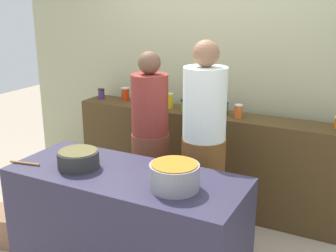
# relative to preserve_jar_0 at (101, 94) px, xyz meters

# --- Properties ---
(storefront_wall) EXTENTS (4.80, 0.12, 3.00)m
(storefront_wall) POSITION_rel_preserve_jar_0_xyz_m (1.22, 0.35, 0.46)
(storefront_wall) COLOR #AEAE87
(storefront_wall) RESTS_ON ground
(display_shelf) EXTENTS (2.70, 0.36, 0.99)m
(display_shelf) POSITION_rel_preserve_jar_0_xyz_m (1.22, -0.00, -0.55)
(display_shelf) COLOR #4B361C
(display_shelf) RESTS_ON ground
(prep_table) EXTENTS (1.70, 0.70, 0.88)m
(prep_table) POSITION_rel_preserve_jar_0_xyz_m (1.22, -1.40, -0.60)
(prep_table) COLOR #2D2942
(prep_table) RESTS_ON ground
(preserve_jar_0) EXTENTS (0.07, 0.07, 0.11)m
(preserve_jar_0) POSITION_rel_preserve_jar_0_xyz_m (0.00, 0.00, 0.00)
(preserve_jar_0) COLOR #492C5F
(preserve_jar_0) RESTS_ON display_shelf
(preserve_jar_1) EXTENTS (0.09, 0.09, 0.14)m
(preserve_jar_1) POSITION_rel_preserve_jar_0_xyz_m (0.28, 0.06, 0.02)
(preserve_jar_1) COLOR #BD2D0A
(preserve_jar_1) RESTS_ON display_shelf
(preserve_jar_2) EXTENTS (0.07, 0.07, 0.14)m
(preserve_jar_2) POSITION_rel_preserve_jar_0_xyz_m (0.63, 0.02, 0.02)
(preserve_jar_2) COLOR olive
(preserve_jar_2) RESTS_ON display_shelf
(preserve_jar_3) EXTENTS (0.09, 0.09, 0.15)m
(preserve_jar_3) POSITION_rel_preserve_jar_0_xyz_m (0.84, -0.01, 0.02)
(preserve_jar_3) COLOR yellow
(preserve_jar_3) RESTS_ON display_shelf
(preserve_jar_4) EXTENTS (0.09, 0.09, 0.11)m
(preserve_jar_4) POSITION_rel_preserve_jar_0_xyz_m (1.04, -0.05, 0.00)
(preserve_jar_4) COLOR #619422
(preserve_jar_4) RESTS_ON display_shelf
(preserve_jar_5) EXTENTS (0.09, 0.09, 0.10)m
(preserve_jar_5) POSITION_rel_preserve_jar_0_xyz_m (1.14, -0.02, -0.00)
(preserve_jar_5) COLOR #42295B
(preserve_jar_5) RESTS_ON display_shelf
(preserve_jar_6) EXTENTS (0.09, 0.09, 0.12)m
(preserve_jar_6) POSITION_rel_preserve_jar_0_xyz_m (1.43, -0.01, 0.00)
(preserve_jar_6) COLOR #2A4F2C
(preserve_jar_6) RESTS_ON display_shelf
(preserve_jar_7) EXTENTS (0.07, 0.07, 0.13)m
(preserve_jar_7) POSITION_rel_preserve_jar_0_xyz_m (1.58, -0.04, 0.01)
(preserve_jar_7) COLOR orange
(preserve_jar_7) RESTS_ON display_shelf
(cooking_pot_left) EXTENTS (0.30, 0.30, 0.13)m
(cooking_pot_left) POSITION_rel_preserve_jar_0_xyz_m (0.86, -1.47, -0.10)
(cooking_pot_left) COLOR #2D2D2D
(cooking_pot_left) RESTS_ON prep_table
(cooking_pot_center) EXTENTS (0.32, 0.32, 0.17)m
(cooking_pot_center) POSITION_rel_preserve_jar_0_xyz_m (1.63, -1.46, -0.08)
(cooking_pot_center) COLOR gray
(cooking_pot_center) RESTS_ON prep_table
(wooden_spoon) EXTENTS (0.24, 0.06, 0.02)m
(wooden_spoon) POSITION_rel_preserve_jar_0_xyz_m (0.47, -1.60, -0.15)
(wooden_spoon) COLOR #9E703D
(wooden_spoon) RESTS_ON prep_table
(cook_with_tongs) EXTENTS (0.34, 0.34, 1.62)m
(cook_with_tongs) POSITION_rel_preserve_jar_0_xyz_m (0.94, -0.56, -0.31)
(cook_with_tongs) COLOR brown
(cook_with_tongs) RESTS_ON ground
(cook_in_cap) EXTENTS (0.37, 0.37, 1.75)m
(cook_in_cap) POSITION_rel_preserve_jar_0_xyz_m (1.50, -0.66, -0.25)
(cook_in_cap) COLOR brown
(cook_in_cap) RESTS_ON ground
(bread_crate) EXTENTS (0.47, 0.40, 0.27)m
(bread_crate) POSITION_rel_preserve_jar_0_xyz_m (-0.04, -1.43, -0.91)
(bread_crate) COLOR #91694E
(bread_crate) RESTS_ON ground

